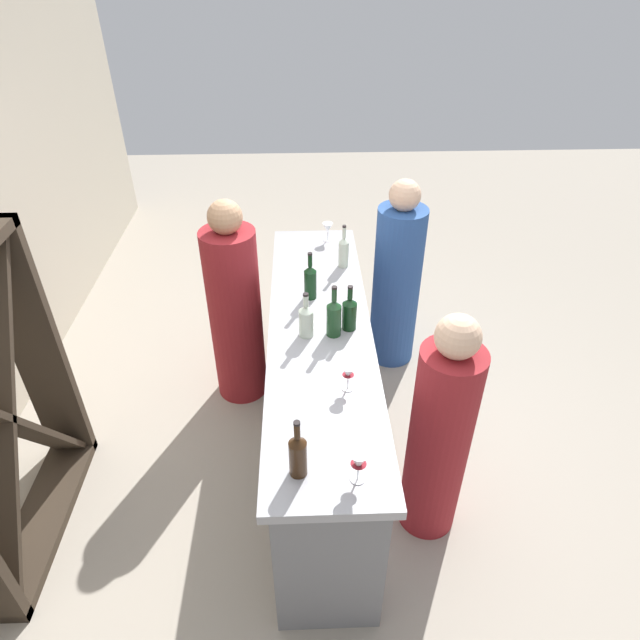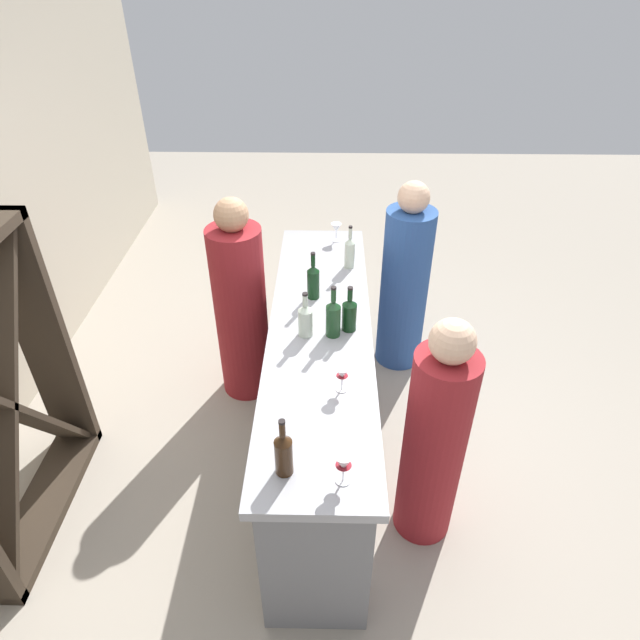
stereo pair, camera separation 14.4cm
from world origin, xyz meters
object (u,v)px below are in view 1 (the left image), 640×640
wine_bottle_second_right_dark_green (349,313)px  wine_glass_near_left (348,374)px  wine_glass_near_center (359,463)px  person_center_guest (397,283)px  wine_bottle_center_olive_green (334,317)px  person_left_guest (439,438)px  wine_glass_near_right (328,228)px  wine_bottle_leftmost_amber_brown (298,454)px  wine_bottle_second_left_clear_pale (306,320)px  wine_bottle_rightmost_dark_green (310,281)px  person_right_guest (235,312)px  wine_bottle_far_right_clear_pale (344,251)px

wine_bottle_second_right_dark_green → wine_glass_near_left: wine_bottle_second_right_dark_green is taller
wine_glass_near_center → person_center_guest: person_center_guest is taller
wine_bottle_center_olive_green → person_left_guest: 0.85m
wine_glass_near_left → person_center_guest: (1.48, -0.50, -0.41)m
wine_glass_near_right → person_center_guest: bearing=-102.1°
wine_bottle_leftmost_amber_brown → wine_bottle_second_left_clear_pale: 0.96m
wine_bottle_second_left_clear_pale → wine_glass_near_right: 1.16m
wine_bottle_second_right_dark_green → wine_glass_near_left: bearing=174.7°
wine_bottle_rightmost_dark_green → person_center_guest: size_ratio=0.21×
wine_glass_near_center → wine_bottle_second_left_clear_pale: bearing=11.0°
wine_bottle_rightmost_dark_green → person_right_guest: (0.29, 0.52, -0.41)m
wine_bottle_rightmost_dark_green → person_left_guest: size_ratio=0.21×
wine_bottle_second_right_dark_green → wine_bottle_far_right_clear_pale: wine_bottle_far_right_clear_pale is taller
person_left_guest → wine_bottle_second_right_dark_green: bearing=-40.5°
wine_bottle_leftmost_amber_brown → wine_glass_near_left: size_ratio=2.14×
wine_bottle_far_right_clear_pale → wine_glass_near_center: 1.76m
wine_glass_near_left → person_left_guest: 0.65m
wine_bottle_center_olive_green → wine_bottle_second_right_dark_green: bearing=-58.3°
wine_bottle_second_left_clear_pale → wine_bottle_far_right_clear_pale: wine_bottle_far_right_clear_pale is taller
wine_bottle_second_left_clear_pale → wine_glass_near_center: 1.02m
wine_bottle_rightmost_dark_green → wine_glass_near_left: 0.85m
wine_bottle_second_left_clear_pale → person_center_guest: person_center_guest is taller
person_center_guest → wine_bottle_center_olive_green: bearing=68.6°
wine_glass_near_right → person_right_guest: 0.90m
wine_bottle_second_right_dark_green → wine_glass_near_left: 0.51m
wine_bottle_far_right_clear_pale → person_left_guest: (-1.26, -0.42, -0.44)m
wine_glass_near_left → wine_glass_near_center: wine_glass_near_center is taller
wine_bottle_rightmost_dark_green → person_left_guest: bearing=-143.4°
wine_bottle_leftmost_amber_brown → wine_bottle_second_left_clear_pale: (0.95, -0.05, -0.01)m
wine_bottle_second_left_clear_pale → person_right_guest: bearing=35.8°
wine_glass_near_center → person_right_guest: 1.85m
wine_bottle_far_right_clear_pale → person_right_guest: person_right_guest is taller
wine_bottle_center_olive_green → wine_glass_near_right: (1.15, -0.02, -0.02)m
wine_bottle_second_left_clear_pale → wine_glass_near_left: size_ratio=1.97×
wine_bottle_rightmost_dark_green → wine_glass_near_center: size_ratio=2.00×
wine_glass_near_left → wine_glass_near_center: (-0.55, 0.00, 0.00)m
wine_bottle_rightmost_dark_green → person_center_guest: 1.02m
wine_bottle_second_left_clear_pale → wine_bottle_far_right_clear_pale: (0.76, -0.26, 0.01)m
wine_bottle_second_left_clear_pale → person_left_guest: person_left_guest is taller
wine_glass_near_left → person_center_guest: size_ratio=0.09×
wine_bottle_leftmost_amber_brown → wine_glass_near_center: (-0.04, -0.24, -0.01)m
wine_bottle_rightmost_dark_green → wine_glass_near_left: (-0.83, -0.16, -0.02)m
wine_bottle_far_right_clear_pale → wine_glass_near_center: bearing=177.8°
wine_bottle_rightmost_dark_green → wine_bottle_leftmost_amber_brown: bearing=176.5°
wine_bottle_second_right_dark_green → person_right_guest: size_ratio=0.18×
wine_bottle_second_right_dark_green → wine_glass_near_center: (-1.05, 0.05, -0.00)m
person_right_guest → wine_glass_near_left: bearing=-37.2°
wine_bottle_center_olive_green → wine_glass_near_left: size_ratio=2.25×
wine_bottle_leftmost_amber_brown → wine_bottle_far_right_clear_pale: size_ratio=0.99×
wine_glass_near_center → wine_bottle_second_right_dark_green: bearing=-2.7°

